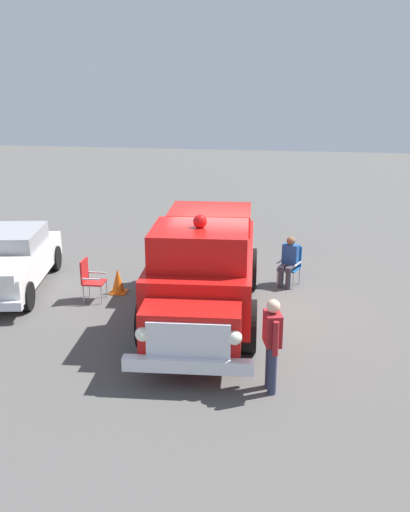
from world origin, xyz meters
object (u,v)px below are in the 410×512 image
Objects in this scene: classic_hot_rod at (7,261)px; traffic_cone at (118,281)px; spectator_seated at (289,260)px; lawn_chair_near_truck at (291,262)px; spectator_standing at (272,339)px; vintage_fire_truck at (204,267)px; lawn_chair_by_car at (90,277)px.

classic_hot_rod is 7.29× the size of traffic_cone.
lawn_chair_near_truck is at bearing -111.74° from spectator_seated.
spectator_standing is at bearing 88.31° from spectator_seated.
vintage_fire_truck is 3.64× the size of spectator_standing.
lawn_chair_by_car is (2.89, -0.60, -0.61)m from vintage_fire_truck.
traffic_cone is at bearing -132.04° from lawn_chair_by_car.
lawn_chair_near_truck is 0.79× the size of spectator_seated.
vintage_fire_truck is at bearing -60.30° from spectator_standing.
classic_hot_rod reaches higher than traffic_cone.
lawn_chair_by_car is 0.82m from traffic_cone.
vintage_fire_truck is at bearing 153.84° from traffic_cone.
spectator_standing is at bearing 142.49° from lawn_chair_by_car.
classic_hot_rod is 2.87m from traffic_cone.
traffic_cone is (4.22, 1.36, -0.28)m from lawn_chair_near_truck.
classic_hot_rod is 2.77× the size of spectator_standing.
vintage_fire_truck reaches higher than traffic_cone.
spectator_standing reaches higher than traffic_cone.
lawn_chair_by_car is (4.74, 1.93, 0.00)m from lawn_chair_near_truck.
classic_hot_rod is 7.14m from spectator_seated.
spectator_standing reaches higher than classic_hot_rod.
vintage_fire_truck is at bearing 169.34° from classic_hot_rod.
spectator_seated is 4.37m from traffic_cone.
lawn_chair_near_truck is 4.44m from traffic_cone.
traffic_cone is (-0.51, -0.57, -0.28)m from lawn_chair_by_car.
vintage_fire_truck reaches higher than lawn_chair_near_truck.
spectator_standing is (0.16, 5.28, 0.27)m from spectator_seated.
spectator_seated is (0.05, 0.12, 0.11)m from lawn_chair_near_truck.
lawn_chair_near_truck is (-1.85, -2.52, -0.61)m from vintage_fire_truck.
vintage_fire_truck is 3.32m from spectator_standing.
lawn_chair_near_truck is (-7.05, -1.55, -0.16)m from classic_hot_rod.
vintage_fire_truck is 5.98× the size of lawn_chair_near_truck.
classic_hot_rod is at bearing -10.66° from vintage_fire_truck.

